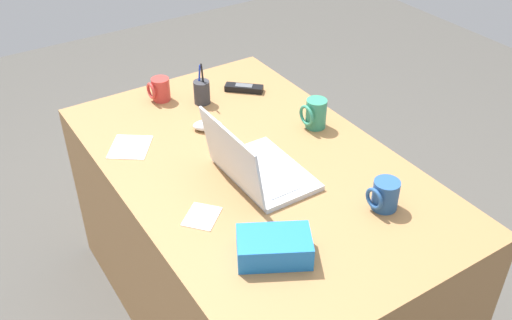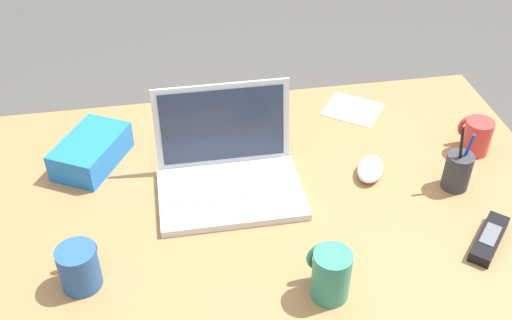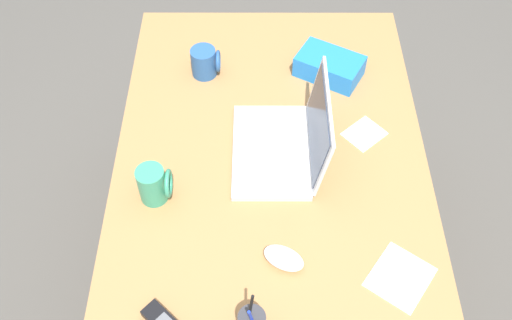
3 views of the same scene
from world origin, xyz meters
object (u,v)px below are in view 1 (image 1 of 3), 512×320
at_px(laptop, 256,167).
at_px(coffee_mug_tall, 160,89).
at_px(coffee_mug_white, 384,195).
at_px(pen_holder, 202,92).
at_px(computer_mouse, 208,125).
at_px(coffee_mug_spare, 315,114).
at_px(snack_bag, 274,247).
at_px(cordless_phone, 244,88).

height_order(laptop, coffee_mug_tall, laptop).
distance_m(coffee_mug_white, pen_holder, 0.87).
bearing_deg(coffee_mug_tall, computer_mouse, -170.30).
distance_m(laptop, coffee_mug_tall, 0.64).
relative_size(coffee_mug_white, coffee_mug_tall, 1.04).
bearing_deg(computer_mouse, coffee_mug_spare, -92.14).
bearing_deg(pen_holder, computer_mouse, 157.19).
bearing_deg(snack_bag, computer_mouse, -13.68).
relative_size(cordless_phone, pen_holder, 0.82).
relative_size(computer_mouse, coffee_mug_spare, 0.97).
bearing_deg(snack_bag, cordless_phone, -26.81).
height_order(computer_mouse, snack_bag, snack_bag).
distance_m(laptop, coffee_mug_white, 0.41).
distance_m(coffee_mug_spare, snack_bag, 0.69).
bearing_deg(laptop, computer_mouse, -2.45).
bearing_deg(coffee_mug_tall, pen_holder, -130.44).
bearing_deg(coffee_mug_spare, coffee_mug_tall, 38.44).
distance_m(computer_mouse, cordless_phone, 0.32).
bearing_deg(pen_holder, coffee_mug_tall, 49.56).
bearing_deg(computer_mouse, snack_bag, -165.73).
distance_m(laptop, pen_holder, 0.54).
xyz_separation_m(computer_mouse, snack_bag, (-0.67, 0.16, 0.02)).
bearing_deg(coffee_mug_spare, snack_bag, 133.48).
bearing_deg(computer_mouse, cordless_phone, -28.18).
xyz_separation_m(laptop, coffee_mug_spare, (0.15, -0.35, 0.01)).
relative_size(coffee_mug_tall, coffee_mug_spare, 0.83).
distance_m(coffee_mug_tall, cordless_phone, 0.34).
bearing_deg(pen_holder, coffee_mug_spare, -145.59).
bearing_deg(coffee_mug_spare, laptop, 113.24).
height_order(computer_mouse, coffee_mug_tall, coffee_mug_tall).
height_order(cordless_phone, snack_bag, snack_bag).
bearing_deg(snack_bag, coffee_mug_spare, -46.52).
relative_size(computer_mouse, coffee_mug_white, 1.12).
bearing_deg(coffee_mug_white, coffee_mug_tall, 16.16).
height_order(coffee_mug_spare, pen_holder, pen_holder).
distance_m(cordless_phone, snack_bag, 0.95).
bearing_deg(coffee_mug_spare, computer_mouse, 59.92).
bearing_deg(coffee_mug_white, computer_mouse, 18.85).
bearing_deg(computer_mouse, pen_holder, 5.13).
height_order(laptop, coffee_mug_white, laptop).
relative_size(coffee_mug_white, cordless_phone, 0.67).
height_order(coffee_mug_tall, snack_bag, coffee_mug_tall).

